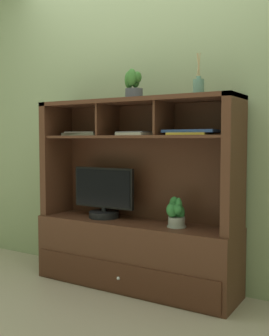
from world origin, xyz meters
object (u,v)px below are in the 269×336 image
Objects in this scene: tv_monitor at (103,196)px; magazine_stack_centre at (192,132)px; magazine_stack_right at (136,134)px; potted_succulent at (133,86)px; diffuser_bottle at (198,87)px; media_console at (135,230)px; potted_orchid at (176,214)px; magazine_stack_left at (85,134)px.

magazine_stack_centre is at bearing -0.71° from tv_monitor.
magazine_stack_right is 0.34m from potted_succulent.
diffuser_bottle is at bearing -0.83° from potted_succulent.
tv_monitor is 1.93× the size of diffuser_bottle.
media_console reaches higher than potted_orchid.
magazine_stack_left is (-0.82, 0.05, 0.55)m from potted_orchid.
magazine_stack_right is at bearing 0.12° from tv_monitor.
potted_succulent is (0.47, -0.04, 0.33)m from magazine_stack_left.
media_console is 1.05m from potted_succulent.
magazine_stack_left is 0.58m from potted_succulent.
potted_succulent is at bearing -151.18° from magazine_stack_right.
magazine_stack_left is 1.29× the size of diffuser_bottle.
tv_monitor is 0.88m from magazine_stack_centre.
media_console is at bearing 176.46° from diffuser_bottle.
media_console is 7.51× the size of potted_orchid.
tv_monitor is 0.86m from potted_succulent.
tv_monitor is at bearing 179.29° from magazine_stack_centre.
media_console is 0.38m from potted_orchid.
media_console is 7.31× the size of potted_succulent.
potted_succulent reaches higher than magazine_stack_left.
potted_succulent reaches higher than magazine_stack_centre.
magazine_stack_centre is (0.73, -0.01, 0.49)m from tv_monitor.
magazine_stack_centre is 0.56m from potted_succulent.
diffuser_bottle is 1.28× the size of potted_succulent.
diffuser_bottle reaches higher than tv_monitor.
potted_orchid is 0.99m from magazine_stack_left.
diffuser_bottle reaches higher than potted_orchid.
tv_monitor is 2.48× the size of potted_succulent.
magazine_stack_right reaches higher than tv_monitor.
potted_orchid is 0.87m from diffuser_bottle.
magazine_stack_centre is 1.37× the size of diffuser_bottle.
media_console reaches higher than magazine_stack_centre.
media_console is 0.36m from tv_monitor.
potted_succulent reaches higher than media_console.
magazine_stack_left is at bearing 174.87° from potted_succulent.
potted_succulent reaches higher than tv_monitor.
media_console is 5.69× the size of diffuser_bottle.
potted_orchid is at bearing -1.42° from tv_monitor.
magazine_stack_right is 1.21× the size of potted_succulent.
media_console is at bearing 175.32° from potted_orchid.
media_console is 2.95× the size of tv_monitor.
magazine_stack_centre reaches higher than potted_orchid.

